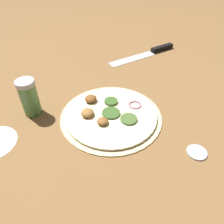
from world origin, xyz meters
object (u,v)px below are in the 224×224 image
(pizza, at_px, (111,115))
(knife, at_px, (153,51))
(loose_cap, at_px, (198,152))
(spice_jar, at_px, (30,98))

(pizza, distance_m, knife, 0.41)
(pizza, xyz_separation_m, loose_cap, (-0.12, -0.19, -0.00))
(knife, relative_size, spice_jar, 2.60)
(knife, xyz_separation_m, loose_cap, (-0.50, -0.03, -0.00))
(knife, relative_size, loose_cap, 5.82)
(pizza, bearing_deg, loose_cap, -122.40)
(spice_jar, bearing_deg, loose_cap, -109.17)
(knife, distance_m, loose_cap, 0.50)
(spice_jar, relative_size, loose_cap, 2.24)
(knife, bearing_deg, spice_jar, 13.02)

